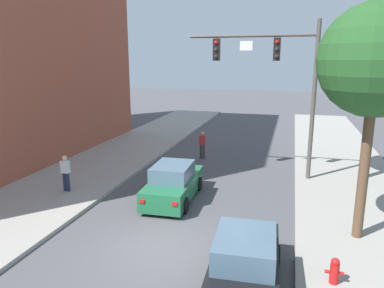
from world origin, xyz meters
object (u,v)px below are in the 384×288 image
(pedestrian_crossing_road, at_px, (202,144))
(street_tree_nearest, at_px, (376,61))
(car_lead_green, at_px, (173,183))
(fire_hydrant, at_px, (335,271))
(pedestrian_sidewalk_left_walker, at_px, (66,171))
(car_following_black, at_px, (245,265))
(street_tree_second, at_px, (375,66))
(traffic_signal_mast, at_px, (278,71))

(pedestrian_crossing_road, xyz_separation_m, street_tree_nearest, (7.40, -8.64, 4.92))
(car_lead_green, bearing_deg, fire_hydrant, -38.77)
(car_lead_green, bearing_deg, pedestrian_sidewalk_left_walker, -172.08)
(car_following_black, distance_m, street_tree_second, 12.30)
(street_tree_second, bearing_deg, street_tree_nearest, -100.54)
(car_lead_green, relative_size, fire_hydrant, 5.97)
(traffic_signal_mast, relative_size, car_following_black, 1.74)
(car_lead_green, distance_m, street_tree_nearest, 8.86)
(traffic_signal_mast, relative_size, car_lead_green, 1.75)
(traffic_signal_mast, relative_size, street_tree_nearest, 1.01)
(traffic_signal_mast, bearing_deg, pedestrian_sidewalk_left_walker, -151.58)
(pedestrian_crossing_road, relative_size, fire_hydrant, 2.28)
(pedestrian_sidewalk_left_walker, xyz_separation_m, street_tree_second, (13.02, 5.50, 4.53))
(pedestrian_sidewalk_left_walker, distance_m, fire_hydrant, 11.56)
(pedestrian_crossing_road, bearing_deg, fire_hydrant, -61.16)
(car_lead_green, relative_size, car_following_black, 1.00)
(car_following_black, height_order, fire_hydrant, car_following_black)
(car_following_black, relative_size, pedestrian_sidewalk_left_walker, 2.63)
(street_tree_second, bearing_deg, pedestrian_sidewalk_left_walker, -157.09)
(pedestrian_crossing_road, bearing_deg, car_following_black, -71.44)
(traffic_signal_mast, height_order, car_following_black, traffic_signal_mast)
(fire_hydrant, distance_m, street_tree_nearest, 6.18)
(car_following_black, distance_m, pedestrian_sidewalk_left_walker, 9.81)
(pedestrian_sidewalk_left_walker, xyz_separation_m, street_tree_nearest, (11.78, -1.18, 4.77))
(street_tree_nearest, bearing_deg, traffic_signal_mast, 117.50)
(car_following_black, xyz_separation_m, street_tree_second, (4.51, 10.36, 4.87))
(car_following_black, bearing_deg, pedestrian_crossing_road, 108.56)
(fire_hydrant, bearing_deg, pedestrian_crossing_road, 118.84)
(car_following_black, xyz_separation_m, pedestrian_crossing_road, (-4.13, 12.31, 0.19))
(car_lead_green, distance_m, car_following_black, 6.66)
(car_following_black, relative_size, pedestrian_crossing_road, 2.63)
(car_lead_green, height_order, fire_hydrant, car_lead_green)
(traffic_signal_mast, height_order, fire_hydrant, traffic_signal_mast)
(street_tree_nearest, relative_size, street_tree_second, 0.99)
(car_following_black, xyz_separation_m, pedestrian_sidewalk_left_walker, (-8.51, 4.85, 0.34))
(pedestrian_sidewalk_left_walker, height_order, street_tree_nearest, street_tree_nearest)
(pedestrian_crossing_road, distance_m, fire_hydrant, 13.27)
(car_lead_green, xyz_separation_m, car_following_black, (3.74, -5.52, 0.00))
(traffic_signal_mast, height_order, pedestrian_sidewalk_left_walker, traffic_signal_mast)
(traffic_signal_mast, distance_m, fire_hydrant, 10.30)
(pedestrian_sidewalk_left_walker, bearing_deg, pedestrian_crossing_road, 59.58)
(car_lead_green, xyz_separation_m, pedestrian_crossing_road, (-0.39, 6.80, 0.19))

